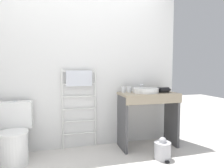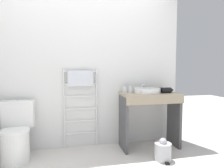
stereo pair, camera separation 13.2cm
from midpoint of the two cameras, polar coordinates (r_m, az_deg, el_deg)
wall_back at (r=3.12m, az=-5.03°, el=6.66°), size 2.86×0.12×2.65m
toilet at (r=2.94m, az=-24.51°, el=-13.17°), size 0.41×0.49×0.77m
towel_radiator at (r=3.01m, az=-7.72°, el=-1.90°), size 0.51×0.06×1.21m
vanity_counter at (r=3.10m, az=11.99°, el=-7.61°), size 0.86×0.46×0.84m
sink_basin at (r=3.06m, az=11.25°, el=-1.80°), size 0.39×0.39×0.07m
faucet at (r=3.21m, az=10.04°, el=-0.75°), size 0.02×0.10×0.12m
cup_near_wall at (r=3.06m, az=5.02°, el=-1.60°), size 0.06×0.06×0.09m
cup_near_edge at (r=3.07m, az=6.55°, el=-1.59°), size 0.06×0.06×0.09m
hair_dryer at (r=3.14m, az=16.43°, el=-1.67°), size 0.20×0.17×0.08m
trash_bin at (r=2.85m, az=15.71°, el=-17.92°), size 0.22×0.25×0.30m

